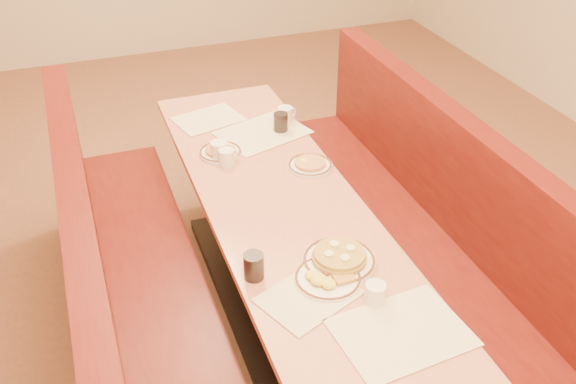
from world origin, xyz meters
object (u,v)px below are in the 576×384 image
object	(u,v)px
pancake_plate	(339,259)
coffee_mug_c	(286,114)
coffee_mug_a	(376,293)
eggs_plate	(327,278)
coffee_mug_d	(220,150)
soda_tumbler_near	(254,266)
soda_tumbler_mid	(281,122)
diner_table	(282,263)
booth_left	(133,300)
booth_right	(413,234)
coffee_mug_b	(227,157)

from	to	relation	value
pancake_plate	coffee_mug_c	bearing A→B (deg)	80.08
coffee_mug_c	coffee_mug_a	bearing A→B (deg)	-114.90
eggs_plate	coffee_mug_d	size ratio (longest dim) A/B	2.17
soda_tumbler_near	soda_tumbler_mid	xyz separation A→B (m)	(0.50, 1.10, -0.00)
soda_tumbler_near	coffee_mug_a	bearing A→B (deg)	-36.68
coffee_mug_c	soda_tumbler_near	world-z (taller)	soda_tumbler_near
coffee_mug_a	coffee_mug_c	world-z (taller)	coffee_mug_c
pancake_plate	coffee_mug_d	size ratio (longest dim) A/B	2.45
eggs_plate	soda_tumbler_near	xyz separation A→B (m)	(-0.26, 0.12, 0.04)
soda_tumbler_near	coffee_mug_c	bearing A→B (deg)	64.79
diner_table	soda_tumbler_mid	distance (m)	0.80
booth_left	coffee_mug_c	world-z (taller)	booth_left
booth_right	coffee_mug_b	xyz separation A→B (m)	(-0.88, 0.40, 0.43)
booth_right	coffee_mug_c	xyz separation A→B (m)	(-0.45, 0.73, 0.43)
booth_left	booth_right	distance (m)	1.46
eggs_plate	soda_tumbler_mid	xyz separation A→B (m)	(0.24, 1.23, 0.04)
diner_table	coffee_mug_c	xyz separation A→B (m)	(0.28, 0.73, 0.42)
soda_tumbler_mid	coffee_mug_b	bearing A→B (deg)	-146.63
booth_right	coffee_mug_d	world-z (taller)	booth_right
booth_left	soda_tumbler_mid	world-z (taller)	booth_left
coffee_mug_a	booth_right	bearing A→B (deg)	27.71
diner_table	soda_tumbler_mid	xyz separation A→B (m)	(0.22, 0.64, 0.43)
diner_table	soda_tumbler_near	bearing A→B (deg)	-121.16
booth_right	soda_tumbler_near	distance (m)	1.20
eggs_plate	soda_tumbler_mid	size ratio (longest dim) A/B	2.46
coffee_mug_c	booth_left	bearing A→B (deg)	-162.17
coffee_mug_b	soda_tumbler_mid	bearing A→B (deg)	9.69
pancake_plate	soda_tumbler_near	bearing A→B (deg)	174.18
booth_right	pancake_plate	bearing A→B (deg)	-143.12
diner_table	coffee_mug_b	world-z (taller)	coffee_mug_b
soda_tumbler_mid	coffee_mug_a	bearing A→B (deg)	-94.82
soda_tumbler_mid	booth_left	bearing A→B (deg)	-146.07
coffee_mug_a	coffee_mug_b	world-z (taller)	same
eggs_plate	coffee_mug_d	xyz separation A→B (m)	(-0.15, 1.06, 0.03)
diner_table	coffee_mug_a	size ratio (longest dim) A/B	23.08
diner_table	coffee_mug_a	xyz separation A→B (m)	(0.10, -0.75, 0.42)
pancake_plate	soda_tumbler_mid	distance (m)	1.15
booth_right	eggs_plate	size ratio (longest dim) A/B	9.52
diner_table	coffee_mug_d	xyz separation A→B (m)	(-0.17, 0.47, 0.42)
diner_table	booth_left	distance (m)	0.73
coffee_mug_c	soda_tumbler_near	distance (m)	1.32
booth_left	soda_tumbler_mid	size ratio (longest dim) A/B	23.40
booth_right	diner_table	bearing A→B (deg)	180.00
coffee_mug_c	soda_tumbler_near	bearing A→B (deg)	-133.22
pancake_plate	coffee_mug_d	world-z (taller)	coffee_mug_d
eggs_plate	soda_tumbler_near	distance (m)	0.29
eggs_plate	coffee_mug_a	bearing A→B (deg)	-53.19
pancake_plate	soda_tumbler_near	size ratio (longest dim) A/B	2.67
coffee_mug_c	coffee_mug_d	xyz separation A→B (m)	(-0.45, -0.26, 0.00)
coffee_mug_b	soda_tumbler_near	bearing A→B (deg)	-122.36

